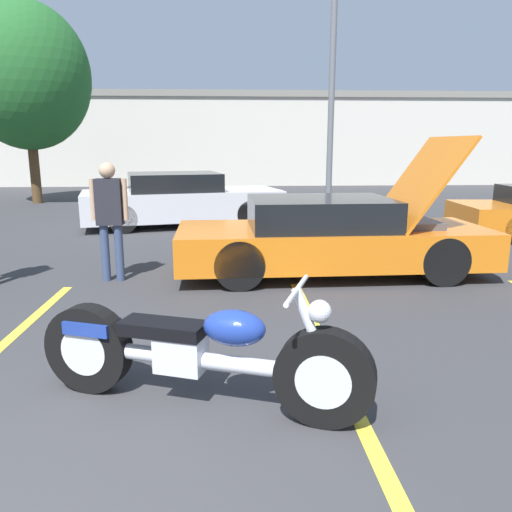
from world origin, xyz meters
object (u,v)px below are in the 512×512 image
light_pole (335,75)px  parked_car_mid_row (181,200)px  show_car_hood_open (332,237)px  motorcycle (197,354)px  spectator_by_show_car (110,212)px  tree_background (26,76)px

light_pole → parked_car_mid_row: size_ratio=1.41×
light_pole → show_car_hood_open: (-1.57, -7.80, -3.34)m
motorcycle → spectator_by_show_car: spectator_by_show_car is taller
show_car_hood_open → motorcycle: bearing=-116.4°
motorcycle → parked_car_mid_row: bearing=114.9°
show_car_hood_open → parked_car_mid_row: show_car_hood_open is taller
tree_background → motorcycle: size_ratio=2.57×
parked_car_mid_row → spectator_by_show_car: spectator_by_show_car is taller
light_pole → parked_car_mid_row: (-4.29, -2.89, -3.31)m
tree_background → parked_car_mid_row: 8.09m
tree_background → show_car_hood_open: tree_background is taller
motorcycle → parked_car_mid_row: size_ratio=0.50×
motorcycle → light_pole: bearing=92.8°
show_car_hood_open → tree_background: bearing=127.5°
tree_background → light_pole: bearing=-12.5°
show_car_hood_open → parked_car_mid_row: bearing=117.4°
tree_background → parked_car_mid_row: (5.31, -5.02, -3.47)m
motorcycle → spectator_by_show_car: bearing=130.4°
tree_background → spectator_by_show_car: size_ratio=3.79×
light_pole → show_car_hood_open: 8.63m
show_car_hood_open → spectator_by_show_car: show_car_hood_open is taller
show_car_hood_open → parked_car_mid_row: 5.61m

